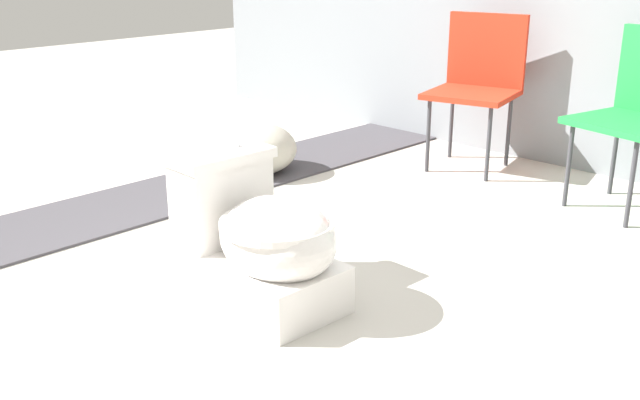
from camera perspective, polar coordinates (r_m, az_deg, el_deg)
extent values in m
plane|color=#B7B2A8|center=(2.58, -5.82, -8.88)|extent=(14.00, 14.00, 0.00)
cube|color=#423F44|center=(3.79, -12.22, 0.22)|extent=(0.56, 8.00, 0.01)
cube|color=white|center=(2.66, -4.57, -5.89)|extent=(0.61, 0.36, 0.17)
ellipsoid|color=white|center=(2.52, -3.24, -2.97)|extent=(0.45, 0.37, 0.28)
cylinder|color=white|center=(2.50, -3.26, -1.78)|extent=(0.40, 0.40, 0.03)
cube|color=white|center=(2.73, -7.49, -0.02)|extent=(0.19, 0.35, 0.30)
cube|color=white|center=(2.68, -7.64, 3.37)|extent=(0.22, 0.37, 0.04)
cylinder|color=silver|center=(2.72, -6.30, 4.19)|extent=(0.02, 0.02, 0.01)
cube|color=red|center=(4.18, 11.47, 7.90)|extent=(0.53, 0.53, 0.03)
cube|color=red|center=(4.33, 12.59, 11.10)|extent=(0.44, 0.14, 0.40)
cylinder|color=#38383D|center=(4.02, 12.71, 4.18)|extent=(0.02, 0.02, 0.40)
cylinder|color=#38383D|center=(4.13, 8.24, 4.86)|extent=(0.02, 0.02, 0.40)
cylinder|color=#38383D|center=(4.33, 14.17, 5.14)|extent=(0.02, 0.02, 0.40)
cylinder|color=#38383D|center=(4.44, 9.97, 5.76)|extent=(0.02, 0.02, 0.40)
cube|color=#1E8C38|center=(3.71, 22.46, 5.44)|extent=(0.52, 0.52, 0.03)
cylinder|color=#38383D|center=(3.54, 22.63, 1.13)|extent=(0.02, 0.02, 0.40)
cylinder|color=#38383D|center=(3.73, 18.41, 2.51)|extent=(0.02, 0.02, 0.40)
cylinder|color=#38383D|center=(4.00, 21.51, 3.21)|extent=(0.02, 0.02, 0.40)
ellipsoid|color=#ADA899|center=(4.09, -4.82, 3.94)|extent=(0.54, 0.52, 0.28)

